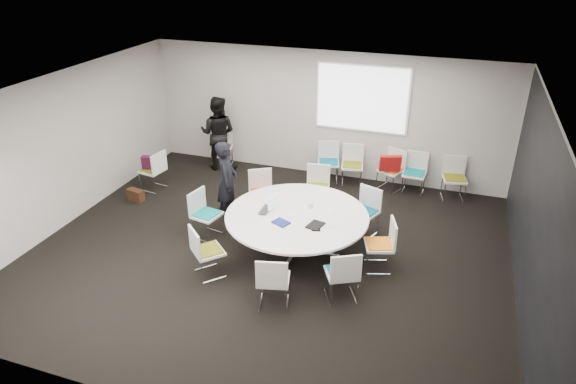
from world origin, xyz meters
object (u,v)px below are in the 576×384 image
(chair_back_e, at_px, (453,186))
(chair_ring_h, at_px, (341,283))
(conference_table, at_px, (297,223))
(chair_back_c, at_px, (390,177))
(chair_ring_a, at_px, (379,254))
(chair_ring_d, at_px, (262,201))
(chair_back_d, at_px, (413,181))
(cup, at_px, (310,205))
(chair_spare_left, at_px, (154,178))
(laptop, at_px, (268,210))
(chair_back_a, at_px, (328,170))
(brown_bag, at_px, (136,195))
(chair_ring_c, at_px, (317,196))
(chair_back_b, at_px, (352,173))
(chair_ring_b, at_px, (364,220))
(chair_ring_g, at_px, (273,289))
(person_back, at_px, (218,133))
(chair_ring_e, at_px, (207,223))
(chair_person_back, at_px, (222,154))
(chair_ring_f, at_px, (208,260))
(person_main, at_px, (227,182))
(maroon_bag, at_px, (151,163))

(chair_back_e, bearing_deg, chair_ring_h, 58.63)
(conference_table, distance_m, chair_back_c, 3.22)
(chair_ring_a, bearing_deg, chair_ring_d, 47.58)
(chair_back_d, height_order, cup, chair_back_d)
(chair_ring_a, distance_m, chair_spare_left, 5.28)
(chair_ring_d, relative_size, laptop, 2.44)
(chair_back_a, xyz_separation_m, brown_bag, (-3.53, -2.20, -0.16))
(chair_back_c, bearing_deg, conference_table, 93.18)
(chair_ring_c, relative_size, chair_back_b, 1.00)
(chair_ring_b, bearing_deg, chair_ring_g, 92.40)
(conference_table, xyz_separation_m, chair_back_d, (1.64, 2.98, -0.28))
(laptop, bearing_deg, chair_back_b, -16.32)
(chair_back_d, bearing_deg, person_back, 5.30)
(chair_ring_e, height_order, chair_spare_left, same)
(chair_back_e, distance_m, cup, 3.57)
(chair_ring_a, xyz_separation_m, chair_back_b, (-1.12, 3.01, 0.00))
(chair_ring_d, xyz_separation_m, chair_person_back, (-1.77, 1.93, 0.00))
(conference_table, height_order, chair_ring_c, chair_ring_c)
(chair_back_e, relative_size, laptop, 2.44)
(chair_ring_h, height_order, person_back, person_back)
(chair_ring_g, bearing_deg, conference_table, 80.46)
(chair_back_a, bearing_deg, chair_ring_g, 78.27)
(conference_table, distance_m, chair_ring_d, 1.54)
(chair_back_c, bearing_deg, cup, 93.69)
(chair_ring_b, relative_size, chair_ring_f, 1.00)
(chair_ring_e, distance_m, chair_person_back, 3.26)
(chair_ring_e, relative_size, chair_back_b, 1.00)
(chair_ring_d, bearing_deg, conference_table, 103.69)
(chair_back_b, bearing_deg, chair_ring_c, 61.83)
(chair_back_b, relative_size, chair_spare_left, 1.00)
(chair_ring_g, xyz_separation_m, person_main, (-1.71, 2.13, 0.52))
(chair_ring_a, bearing_deg, chair_back_b, 2.20)
(chair_ring_g, bearing_deg, chair_ring_e, 127.46)
(chair_ring_a, relative_size, chair_back_b, 1.00)
(conference_table, height_order, laptop, laptop)
(chair_ring_e, height_order, brown_bag, chair_ring_e)
(chair_back_e, height_order, maroon_bag, chair_back_e)
(chair_ring_d, bearing_deg, chair_back_d, -175.60)
(chair_back_a, distance_m, chair_spare_left, 3.80)
(conference_table, distance_m, brown_bag, 3.85)
(chair_ring_e, relative_size, chair_spare_left, 1.00)
(laptop, bearing_deg, chair_back_e, -45.55)
(person_main, relative_size, laptop, 4.42)
(chair_ring_g, bearing_deg, chair_ring_h, 13.08)
(chair_back_d, distance_m, person_main, 4.01)
(chair_back_d, bearing_deg, chair_spare_left, 20.69)
(chair_ring_c, xyz_separation_m, chair_back_b, (0.42, 1.32, 0.00))
(chair_ring_c, distance_m, chair_back_b, 1.38)
(chair_back_c, bearing_deg, chair_ring_f, 85.14)
(person_back, bearing_deg, chair_ring_d, 127.35)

